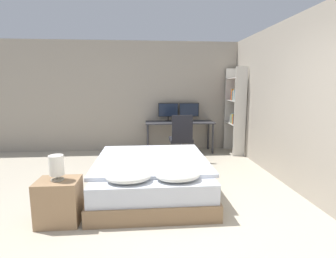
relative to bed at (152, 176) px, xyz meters
The scene contains 13 objects.
ground_plane 1.33m from the bed, 80.06° to the right, with size 20.00×20.00×0.00m, color #B2A893.
wall_back 3.01m from the bed, 85.42° to the left, with size 12.00×0.06×2.70m.
wall_side_right 2.51m from the bed, ahead, with size 0.06×12.00×2.70m.
bed is the anchor object (origin of this frame).
nightstand 1.38m from the bed, 144.65° to the right, with size 0.49×0.39×0.53m.
bedside_lamp 1.45m from the bed, 144.65° to the right, with size 0.17×0.17×0.30m.
desk 2.59m from the bed, 73.18° to the left, with size 1.65×0.56×0.76m.
monitor_left 2.78m from the bed, 79.69° to the left, with size 0.50×0.16×0.44m.
monitor_right 2.91m from the bed, 69.14° to the left, with size 0.50×0.16×0.44m.
keyboard 2.44m from the bed, 71.95° to the left, with size 0.34×0.13×0.02m.
computer_mouse 2.54m from the bed, 66.24° to the left, with size 0.07×0.05×0.04m.
office_chair 1.88m from the bed, 68.44° to the left, with size 0.52×0.52×1.01m.
bookshelf 3.17m from the bed, 47.38° to the left, with size 0.28×0.74×2.05m.
Camera 1 is at (-0.30, -2.54, 1.63)m, focal length 28.00 mm.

